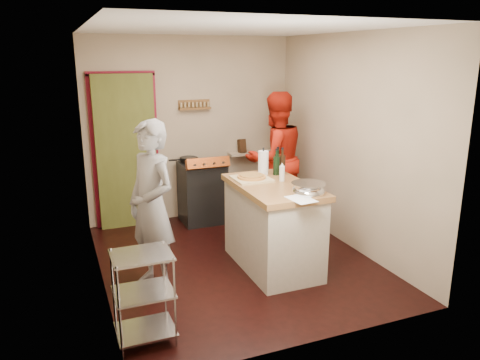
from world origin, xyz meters
name	(u,v)px	position (x,y,z in m)	size (l,w,h in m)	color
floor	(235,260)	(0.00, 0.00, 0.00)	(3.50, 3.50, 0.00)	black
back_wall	(147,143)	(-0.64, 1.78, 1.13)	(3.00, 0.44, 2.60)	tan
left_wall	(94,163)	(-1.50, 0.00, 1.30)	(0.04, 3.50, 2.60)	tan
right_wall	(350,143)	(1.50, 0.00, 1.30)	(0.04, 3.50, 2.60)	tan
ceiling	(235,27)	(0.00, 0.00, 2.61)	(3.00, 3.50, 0.02)	white
stove	(202,191)	(0.05, 1.42, 0.45)	(0.60, 0.63, 1.00)	black
wire_shelving	(143,293)	(-1.28, -1.20, 0.44)	(0.48, 0.40, 0.80)	silver
island	(273,224)	(0.34, -0.30, 0.51)	(0.76, 1.40, 1.28)	beige
person_stripe	(152,206)	(-1.00, -0.27, 0.87)	(0.63, 0.42, 1.74)	#B2B1B6
person_red	(275,159)	(1.00, 1.03, 0.93)	(0.90, 0.70, 1.86)	#AD1A0B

